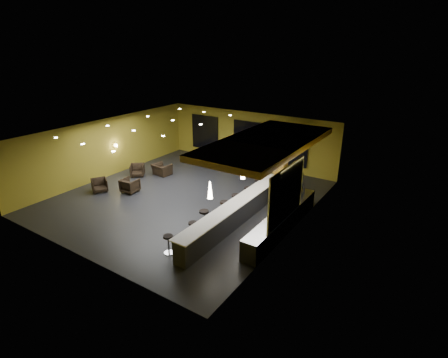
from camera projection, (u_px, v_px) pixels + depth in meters
The scene contains 36 objects.
floor at pixel (187, 198), 18.50m from camera, with size 12.00×13.00×0.10m, color black.
ceiling at pixel (185, 132), 17.18m from camera, with size 12.00×13.00×0.10m, color black.
wall_back at pixel (249, 138), 22.94m from camera, with size 12.00×0.10×3.50m, color olive.
wall_front at pixel (73, 216), 12.75m from camera, with size 12.00×0.10×3.50m, color olive.
wall_left at pixel (107, 148), 20.93m from camera, with size 0.10×13.00×3.50m, color olive.
wall_right at pixel (297, 192), 14.76m from camera, with size 0.10×13.00×3.50m, color olive.
wood_soffit at pixel (266, 143), 15.99m from camera, with size 3.60×8.00×0.28m, color olive.
window_left at pixel (205, 132), 24.66m from camera, with size 2.20×0.06×2.40m, color black.
window_center at pixel (248, 139), 22.87m from camera, with size 2.20×0.06×2.40m, color black.
window_right at pixel (291, 146), 21.34m from camera, with size 2.20×0.06×2.40m, color black.
tile_backsplash at pixel (286, 194), 13.93m from camera, with size 0.06×3.20×2.40m, color white.
bar_counter at pixel (236, 213), 15.66m from camera, with size 0.60×8.00×1.00m, color black.
bar_top at pixel (237, 203), 15.47m from camera, with size 0.78×8.10×0.05m, color silver.
prep_counter at pixel (282, 222), 15.06m from camera, with size 0.70×6.00×0.86m, color black.
prep_top at pixel (283, 212), 14.89m from camera, with size 0.72×6.00×0.03m, color silver.
wall_shelf_lower at pixel (280, 204), 14.00m from camera, with size 0.30×1.50×0.03m, color silver.
wall_shelf_upper at pixel (281, 194), 13.83m from camera, with size 0.30×1.50×0.03m, color silver.
column at pixel (281, 160), 18.78m from camera, with size 0.60×0.60×3.50m, color olive.
wall_sconce at pixel (116, 145), 21.21m from camera, with size 0.22×0.22×0.22m, color #FFE5B2.
pendant_0 at pixel (210, 190), 13.43m from camera, with size 0.20×0.20×0.70m, color white.
pendant_1 at pixel (243, 171), 15.37m from camera, with size 0.20×0.20×0.70m, color white.
pendant_2 at pixel (268, 157), 17.32m from camera, with size 0.20×0.20×0.70m, color white.
staff_a at pixel (275, 191), 17.19m from camera, with size 0.58×0.38×1.59m, color black.
staff_b at pixel (292, 186), 17.44m from camera, with size 0.90×0.70×1.86m, color black.
staff_c at pixel (298, 189), 17.13m from camera, with size 0.91×0.60×1.87m, color black.
armchair_a at pixel (100, 185), 19.06m from camera, with size 0.78×0.80×0.73m, color black.
armchair_b at pixel (130, 185), 18.98m from camera, with size 0.82×0.85×0.77m, color black.
armchair_c at pixel (137, 170), 21.28m from camera, with size 0.80×0.82×0.75m, color black.
armchair_d at pixel (162, 169), 21.50m from camera, with size 1.05×0.91×0.68m, color black.
bar_stool_0 at pixel (168, 242), 13.42m from camera, with size 0.39×0.39×0.78m.
bar_stool_1 at pixel (193, 228), 14.40m from camera, with size 0.39×0.39×0.78m.
bar_stool_2 at pixel (204, 217), 15.19m from camera, with size 0.44×0.44×0.87m.
bar_stool_3 at pixel (224, 207), 16.12m from camera, with size 0.43×0.43×0.84m.
bar_stool_4 at pixel (236, 201), 16.81m from camera, with size 0.43×0.43×0.85m.
bar_stool_5 at pixel (248, 193), 17.78m from camera, with size 0.40×0.40×0.79m.
bar_stool_6 at pixel (258, 184), 18.83m from camera, with size 0.40×0.40×0.79m.
Camera 1 is at (10.86, -13.02, 7.68)m, focal length 28.00 mm.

